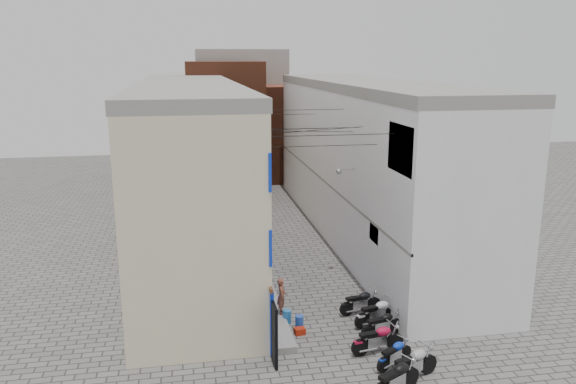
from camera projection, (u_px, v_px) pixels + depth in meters
ground at (341, 349)px, 20.24m from camera, size 90.00×90.00×0.00m
plinth at (245, 238)px, 32.29m from camera, size 0.90×26.00×0.25m
building_left at (191, 166)px, 30.70m from camera, size 5.10×27.00×9.00m
building_right at (365, 160)px, 32.51m from camera, size 5.94×26.00×9.00m
building_far_brick_left at (225, 124)px, 45.51m from camera, size 6.00×6.00×10.00m
building_far_brick_right at (281, 132)px, 48.54m from camera, size 5.00×6.00×8.00m
building_far_concrete at (242, 111)px, 51.49m from camera, size 8.00×5.00×11.00m
far_shopfront at (254, 176)px, 44.07m from camera, size 2.00×0.30×2.40m
overhead_wires at (299, 127)px, 25.90m from camera, size 5.80×13.02×1.32m
motorcycle_a at (396, 377)px, 17.40m from camera, size 2.12×1.52×1.19m
motorcycle_b at (413, 363)px, 18.16m from camera, size 2.21×1.45×1.23m
motorcycle_c at (395, 352)px, 19.04m from camera, size 1.75×1.34×0.99m
motorcycle_d at (378, 338)px, 19.88m from camera, size 2.09×0.93×1.17m
motorcycle_e at (382, 323)px, 21.10m from camera, size 1.90×1.01×1.05m
motorcycle_f at (377, 311)px, 21.94m from camera, size 2.13×1.17×1.18m
motorcycle_g at (360, 301)px, 22.99m from camera, size 1.94×0.95×1.08m
person_a at (281, 296)px, 22.38m from camera, size 0.44×0.59×1.49m
person_b at (267, 289)px, 23.11m from camera, size 0.86×0.87×1.41m
water_jug_near at (299, 322)px, 21.79m from camera, size 0.35×0.35×0.51m
water_jug_far at (287, 317)px, 22.20m from camera, size 0.41×0.41×0.53m
red_crate at (300, 331)px, 21.32m from camera, size 0.44×0.35×0.25m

